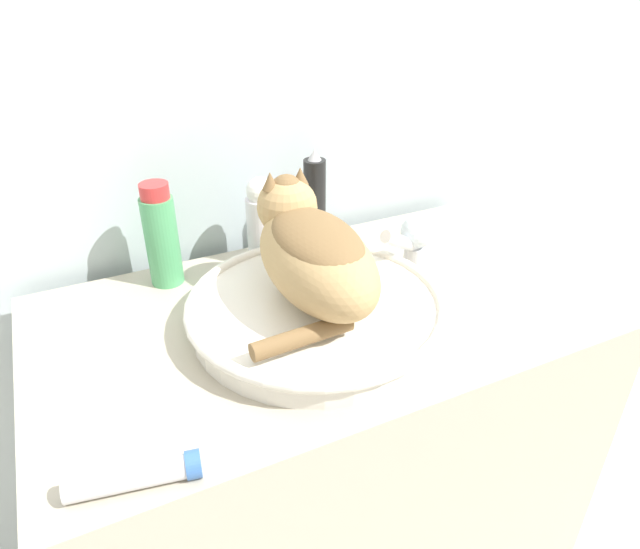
{
  "coord_description": "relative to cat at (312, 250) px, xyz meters",
  "views": [
    {
      "loc": [
        -0.37,
        -0.47,
        1.38
      ],
      "look_at": [
        -0.03,
        0.23,
        0.93
      ],
      "focal_mm": 32.0,
      "sensor_mm": 36.0,
      "label": 1
    }
  ],
  "objects": [
    {
      "name": "cream_tube",
      "position": [
        -0.33,
        -0.22,
        -0.12
      ],
      "size": [
        0.16,
        0.06,
        0.03
      ],
      "rotation": [
        0.0,
        0.0,
        -0.18
      ],
      "color": "silver",
      "rests_on": "vanity_counter"
    },
    {
      "name": "vanity_counter",
      "position": [
        0.03,
        0.02,
        -0.55
      ],
      "size": [
        0.98,
        0.56,
        0.83
      ],
      "color": "#B2A893",
      "rests_on": "ground_plane"
    },
    {
      "name": "sink_basin",
      "position": [
        0.0,
        -0.02,
        -0.11
      ],
      "size": [
        0.43,
        0.43,
        0.05
      ],
      "color": "white",
      "rests_on": "vanity_counter"
    },
    {
      "name": "wall_back",
      "position": [
        0.03,
        0.35,
        0.24
      ],
      "size": [
        8.0,
        0.05,
        2.4
      ],
      "color": "silver",
      "rests_on": "ground_plane"
    },
    {
      "name": "cat",
      "position": [
        0.0,
        0.0,
        0.0
      ],
      "size": [
        0.23,
        0.33,
        0.18
      ],
      "rotation": [
        0.0,
        0.0,
        1.55
      ],
      "color": "tan",
      "rests_on": "sink_basin"
    },
    {
      "name": "faucet",
      "position": [
        0.24,
        0.06,
        -0.06
      ],
      "size": [
        0.13,
        0.07,
        0.12
      ],
      "rotation": [
        0.0,
        0.0,
        -2.83
      ],
      "color": "silver",
      "rests_on": "vanity_counter"
    },
    {
      "name": "hairspray_can_black",
      "position": [
        0.11,
        0.23,
        -0.03
      ],
      "size": [
        0.04,
        0.04,
        0.21
      ],
      "color": "black",
      "rests_on": "vanity_counter"
    },
    {
      "name": "mouthwash_bottle",
      "position": [
        -0.19,
        0.23,
        -0.04
      ],
      "size": [
        0.06,
        0.06,
        0.2
      ],
      "color": "#4CA366",
      "rests_on": "vanity_counter"
    },
    {
      "name": "lotion_bottle_white",
      "position": [
        0.0,
        0.23,
        -0.05
      ],
      "size": [
        0.06,
        0.06,
        0.18
      ],
      "color": "silver",
      "rests_on": "vanity_counter"
    }
  ]
}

